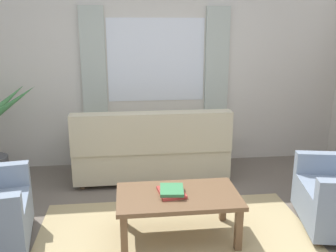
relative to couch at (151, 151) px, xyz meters
name	(u,v)px	position (x,y,z in m)	size (l,w,h in m)	color
ground_plane	(179,249)	(0.12, -1.62, -0.37)	(6.24, 6.24, 0.00)	#6B6056
wall_back	(156,71)	(0.12, 0.64, 0.93)	(5.32, 0.12, 2.60)	silver
window_with_curtains	(156,60)	(0.12, 0.56, 1.08)	(1.98, 0.07, 1.40)	white
area_rug	(179,248)	(0.12, -1.62, -0.36)	(2.57, 1.91, 0.01)	tan
couch	(151,151)	(0.00, 0.00, 0.00)	(1.90, 0.82, 0.92)	#BCB293
coffee_table	(178,200)	(0.14, -1.44, 0.01)	(1.10, 0.64, 0.44)	brown
book_stack_on_table	(172,191)	(0.08, -1.43, 0.10)	(0.25, 0.30, 0.06)	#B23833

